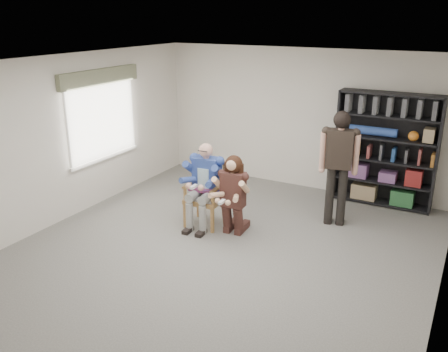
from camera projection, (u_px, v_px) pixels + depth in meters
The scene contains 8 objects.
room_shell at pixel (216, 167), 6.58m from camera, with size 6.00×7.00×2.80m, color silver, non-canonical shape.
floor at pixel (216, 256), 7.04m from camera, with size 6.00×7.00×0.01m, color #63605B.
window_left at pixel (103, 116), 8.67m from camera, with size 0.16×2.00×1.75m, color silver, non-canonical shape.
armchair at pixel (205, 194), 7.93m from camera, with size 0.64×0.62×1.10m, color #935638, non-canonical shape.
seated_man at pixel (205, 185), 7.87m from camera, with size 0.62×0.86×1.43m, color navy, non-canonical shape.
kneeling_woman at pixel (232, 197), 7.53m from camera, with size 0.55×0.88×1.31m, color #3C1F1B, non-canonical shape.
bookshelf at pixel (385, 150), 8.65m from camera, with size 1.80×0.38×2.10m, color black, non-canonical shape.
standing_man at pixel (338, 170), 7.81m from camera, with size 0.60×0.33×1.94m, color black, non-canonical shape.
Camera 1 is at (3.10, -5.44, 3.44)m, focal length 38.00 mm.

